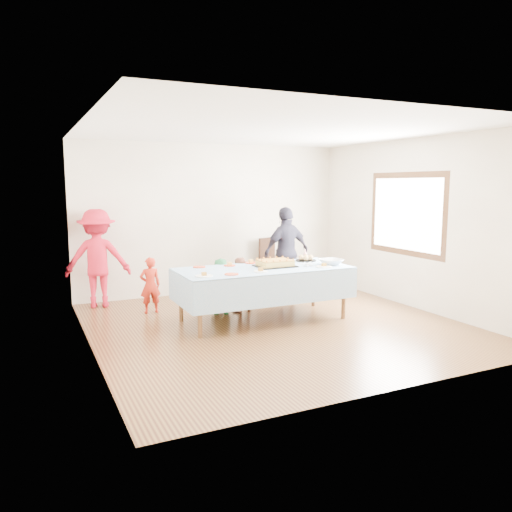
{
  "coord_description": "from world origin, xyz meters",
  "views": [
    {
      "loc": [
        -3.18,
        -6.08,
        1.98
      ],
      "look_at": [
        -0.17,
        0.3,
        0.96
      ],
      "focal_mm": 35.0,
      "sensor_mm": 36.0,
      "label": 1
    }
  ],
  "objects_px": {
    "party_table": "(263,271)",
    "birthday_cake": "(275,263)",
    "dining_chair": "(271,260)",
    "adult_left": "(98,258)"
  },
  "relations": [
    {
      "from": "party_table",
      "to": "birthday_cake",
      "type": "relative_size",
      "value": 4.47
    },
    {
      "from": "birthday_cake",
      "to": "dining_chair",
      "type": "relative_size",
      "value": 0.58
    },
    {
      "from": "birthday_cake",
      "to": "adult_left",
      "type": "height_order",
      "value": "adult_left"
    },
    {
      "from": "birthday_cake",
      "to": "dining_chair",
      "type": "height_order",
      "value": "dining_chair"
    },
    {
      "from": "birthday_cake",
      "to": "dining_chair",
      "type": "xyz_separation_m",
      "value": [
        0.93,
        1.94,
        -0.29
      ]
    },
    {
      "from": "birthday_cake",
      "to": "dining_chair",
      "type": "distance_m",
      "value": 2.17
    },
    {
      "from": "adult_left",
      "to": "birthday_cake",
      "type": "bearing_deg",
      "value": 151.36
    },
    {
      "from": "birthday_cake",
      "to": "dining_chair",
      "type": "bearing_deg",
      "value": 64.43
    },
    {
      "from": "party_table",
      "to": "adult_left",
      "type": "height_order",
      "value": "adult_left"
    },
    {
      "from": "dining_chair",
      "to": "party_table",
      "type": "bearing_deg",
      "value": -141.23
    }
  ]
}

